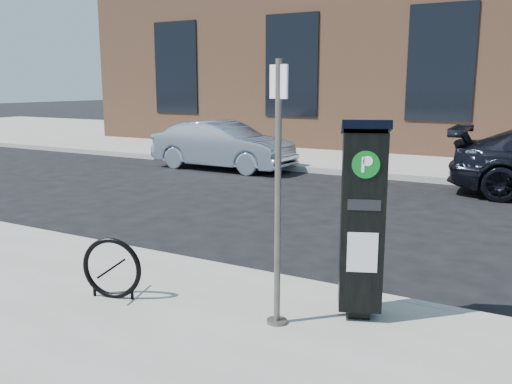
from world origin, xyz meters
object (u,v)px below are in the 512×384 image
Objects in this scene: bike_rack at (112,269)px; car_silver at (223,145)px; sign_pole at (278,198)px; parking_kiosk at (362,218)px.

bike_rack is 9.85m from car_silver.
sign_pole reaches higher than car_silver.
bike_rack is 0.16× the size of car_silver.
bike_rack is at bearing 177.10° from parking_kiosk.
sign_pole is (-0.62, -0.53, 0.23)m from parking_kiosk.
sign_pole is at bearing -161.37° from parking_kiosk.
car_silver is (-4.30, 8.86, 0.20)m from bike_rack.
parking_kiosk is at bearing 60.68° from sign_pole.
car_silver is at bearing 145.56° from sign_pole.
parking_kiosk is 10.47m from car_silver.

